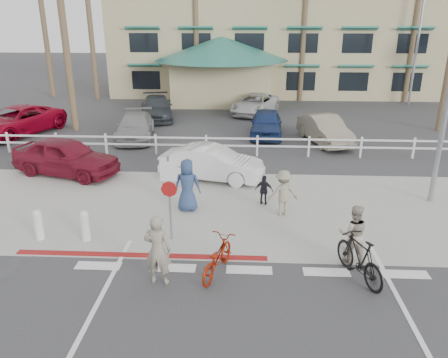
# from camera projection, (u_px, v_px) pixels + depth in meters

# --- Properties ---
(ground) EXTENTS (140.00, 140.00, 0.00)m
(ground) POSITION_uv_depth(u_px,v_px,m) (249.00, 284.00, 10.82)
(ground) COLOR #333335
(bike_path) EXTENTS (12.00, 16.00, 0.01)m
(bike_path) POSITION_uv_depth(u_px,v_px,m) (249.00, 340.00, 8.95)
(bike_path) COLOR #333335
(bike_path) RESTS_ON ground
(sidewalk_plaza) EXTENTS (22.00, 7.00, 0.01)m
(sidewalk_plaza) POSITION_uv_depth(u_px,v_px,m) (249.00, 208.00, 15.03)
(sidewalk_plaza) COLOR gray
(sidewalk_plaza) RESTS_ON ground
(cross_street) EXTENTS (40.00, 5.00, 0.01)m
(cross_street) POSITION_uv_depth(u_px,v_px,m) (249.00, 170.00, 18.77)
(cross_street) COLOR #333335
(cross_street) RESTS_ON ground
(parking_lot) EXTENTS (50.00, 16.00, 0.01)m
(parking_lot) POSITION_uv_depth(u_px,v_px,m) (248.00, 120.00, 27.65)
(parking_lot) COLOR #333335
(parking_lot) RESTS_ON ground
(curb_red) EXTENTS (7.00, 0.25, 0.02)m
(curb_red) POSITION_uv_depth(u_px,v_px,m) (141.00, 255.00, 12.08)
(curb_red) COLOR maroon
(curb_red) RESTS_ON ground
(rail_fence) EXTENTS (29.40, 0.16, 1.00)m
(rail_fence) POSITION_uv_depth(u_px,v_px,m) (259.00, 146.00, 20.44)
(rail_fence) COLOR silver
(rail_fence) RESTS_ON ground
(building) EXTENTS (28.00, 16.00, 11.30)m
(building) POSITION_uv_depth(u_px,v_px,m) (273.00, 23.00, 37.72)
(building) COLOR tan
(building) RESTS_ON ground
(sign_post) EXTENTS (0.50, 0.10, 2.90)m
(sign_post) POSITION_uv_depth(u_px,v_px,m) (170.00, 194.00, 12.48)
(sign_post) COLOR gray
(sign_post) RESTS_ON ground
(bollard_0) EXTENTS (0.26, 0.26, 0.95)m
(bollard_0) POSITION_uv_depth(u_px,v_px,m) (85.00, 226.00, 12.75)
(bollard_0) COLOR silver
(bollard_0) RESTS_ON ground
(bollard_1) EXTENTS (0.26, 0.26, 0.95)m
(bollard_1) POSITION_uv_depth(u_px,v_px,m) (38.00, 225.00, 12.82)
(bollard_1) COLOR silver
(bollard_1) RESTS_ON ground
(streetlight_1) EXTENTS (0.60, 2.00, 9.50)m
(streetlight_1) POSITION_uv_depth(u_px,v_px,m) (418.00, 38.00, 31.01)
(streetlight_1) COLOR gray
(streetlight_1) RESTS_ON ground
(palm_1) EXTENTS (4.00, 4.00, 13.00)m
(palm_1) POSITION_uv_depth(u_px,v_px,m) (89.00, 12.00, 32.48)
(palm_1) COLOR #254E1E
(palm_1) RESTS_ON ground
(palm_3) EXTENTS (4.00, 4.00, 14.00)m
(palm_3) POSITION_uv_depth(u_px,v_px,m) (195.00, 4.00, 31.92)
(palm_3) COLOR #254E1E
(palm_3) RESTS_ON ground
(palm_5) EXTENTS (4.00, 4.00, 13.00)m
(palm_5) POSITION_uv_depth(u_px,v_px,m) (305.00, 12.00, 31.72)
(palm_5) COLOR #254E1E
(palm_5) RESTS_ON ground
(palm_7) EXTENTS (4.00, 4.00, 14.00)m
(palm_7) POSITION_uv_depth(u_px,v_px,m) (418.00, 4.00, 31.16)
(palm_7) COLOR #254E1E
(palm_7) RESTS_ON ground
(palm_10) EXTENTS (4.00, 4.00, 12.00)m
(palm_10) POSITION_uv_depth(u_px,v_px,m) (63.00, 20.00, 23.21)
(palm_10) COLOR #254E1E
(palm_10) RESTS_ON ground
(bike_red) EXTENTS (1.16, 1.91, 0.95)m
(bike_red) POSITION_uv_depth(u_px,v_px,m) (217.00, 257.00, 11.09)
(bike_red) COLOR maroon
(bike_red) RESTS_ON ground
(rider_red) EXTENTS (0.72, 0.52, 1.84)m
(rider_red) POSITION_uv_depth(u_px,v_px,m) (158.00, 250.00, 10.55)
(rider_red) COLOR gray
(rider_red) RESTS_ON ground
(bike_black) EXTENTS (1.21, 2.03, 1.18)m
(bike_black) POSITION_uv_depth(u_px,v_px,m) (359.00, 258.00, 10.84)
(bike_black) COLOR black
(bike_black) RESTS_ON ground
(rider_black) EXTENTS (0.87, 0.71, 1.64)m
(rider_black) POSITION_uv_depth(u_px,v_px,m) (353.00, 234.00, 11.54)
(rider_black) COLOR #AC9E8C
(rider_black) RESTS_ON ground
(pedestrian_a) EXTENTS (1.09, 0.73, 1.56)m
(pedestrian_a) POSITION_uv_depth(u_px,v_px,m) (283.00, 193.00, 14.31)
(pedestrian_a) COLOR gray
(pedestrian_a) RESTS_ON ground
(pedestrian_child) EXTENTS (0.68, 0.41, 1.08)m
(pedestrian_child) POSITION_uv_depth(u_px,v_px,m) (264.00, 190.00, 15.17)
(pedestrian_child) COLOR #22222A
(pedestrian_child) RESTS_ON ground
(pedestrian_b) EXTENTS (0.90, 0.60, 1.81)m
(pedestrian_b) POSITION_uv_depth(u_px,v_px,m) (187.00, 185.00, 14.61)
(pedestrian_b) COLOR navy
(pedestrian_b) RESTS_ON ground
(car_white_sedan) EXTENTS (4.35, 2.36, 1.36)m
(car_white_sedan) POSITION_uv_depth(u_px,v_px,m) (212.00, 163.00, 17.51)
(car_white_sedan) COLOR silver
(car_white_sedan) RESTS_ON ground
(car_red_compact) EXTENTS (4.84, 3.07, 1.54)m
(car_red_compact) POSITION_uv_depth(u_px,v_px,m) (66.00, 157.00, 18.03)
(car_red_compact) COLOR maroon
(car_red_compact) RESTS_ON ground
(lot_car_0) EXTENTS (4.40, 6.11, 1.54)m
(lot_car_0) POSITION_uv_depth(u_px,v_px,m) (17.00, 121.00, 24.09)
(lot_car_0) COLOR maroon
(lot_car_0) RESTS_ON ground
(lot_car_1) EXTENTS (2.46, 4.74, 1.31)m
(lot_car_1) POSITION_uv_depth(u_px,v_px,m) (135.00, 126.00, 23.38)
(lot_car_1) COLOR gray
(lot_car_1) RESTS_ON ground
(lot_car_2) EXTENTS (1.90, 4.24, 1.41)m
(lot_car_2) POSITION_uv_depth(u_px,v_px,m) (266.00, 123.00, 23.89)
(lot_car_2) COLOR navy
(lot_car_2) RESTS_ON ground
(lot_car_3) EXTENTS (2.53, 4.53, 1.41)m
(lot_car_3) POSITION_uv_depth(u_px,v_px,m) (325.00, 130.00, 22.56)
(lot_car_3) COLOR gray
(lot_car_3) RESTS_ON ground
(lot_car_4) EXTENTS (2.93, 5.09, 1.39)m
(lot_car_4) POSITION_uv_depth(u_px,v_px,m) (157.00, 108.00, 27.91)
(lot_car_4) COLOR #292E33
(lot_car_4) RESTS_ON ground
(lot_car_5) EXTENTS (3.69, 5.18, 1.31)m
(lot_car_5) POSITION_uv_depth(u_px,v_px,m) (255.00, 104.00, 29.31)
(lot_car_5) COLOR silver
(lot_car_5) RESTS_ON ground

